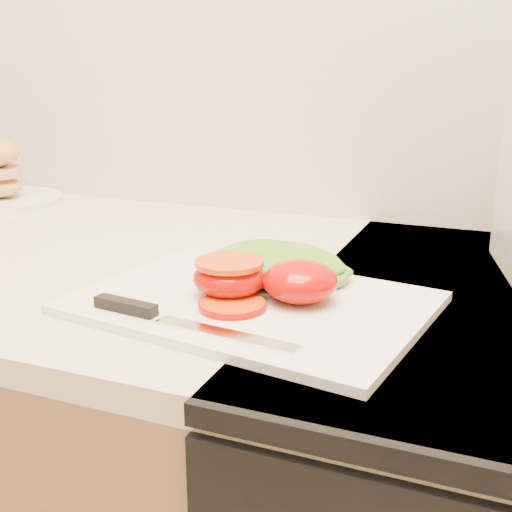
% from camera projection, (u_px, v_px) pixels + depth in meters
% --- Properties ---
extents(cutting_board, '(0.40, 0.31, 0.01)m').
position_uv_depth(cutting_board, '(253.00, 303.00, 0.69)').
color(cutting_board, white).
rests_on(cutting_board, counter).
extents(tomato_half_dome, '(0.08, 0.08, 0.04)m').
position_uv_depth(tomato_half_dome, '(300.00, 281.00, 0.68)').
color(tomato_half_dome, '#C50B00').
rests_on(tomato_half_dome, cutting_board).
extents(tomato_half_cut, '(0.08, 0.08, 0.04)m').
position_uv_depth(tomato_half_cut, '(230.00, 276.00, 0.69)').
color(tomato_half_cut, '#C50B00').
rests_on(tomato_half_cut, cutting_board).
extents(tomato_slice_0, '(0.07, 0.07, 0.01)m').
position_uv_depth(tomato_slice_0, '(232.00, 305.00, 0.66)').
color(tomato_slice_0, '#DB430C').
rests_on(tomato_slice_0, cutting_board).
extents(lettuce_leaf_0, '(0.18, 0.12, 0.03)m').
position_uv_depth(lettuce_leaf_0, '(274.00, 265.00, 0.76)').
color(lettuce_leaf_0, '#5B9627').
rests_on(lettuce_leaf_0, cutting_board).
extents(lettuce_leaf_1, '(0.11, 0.09, 0.02)m').
position_uv_depth(lettuce_leaf_1, '(310.00, 274.00, 0.74)').
color(lettuce_leaf_1, '#5B9627').
rests_on(lettuce_leaf_1, cutting_board).
extents(knife, '(0.23, 0.05, 0.01)m').
position_uv_depth(knife, '(162.00, 316.00, 0.63)').
color(knife, silver).
rests_on(knife, cutting_board).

